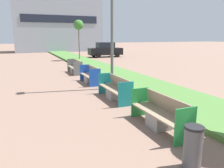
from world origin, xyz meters
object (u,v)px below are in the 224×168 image
at_px(sapling_tree_far, 79,25).
at_px(bench_blue_frame, 90,77).
at_px(litter_bin, 193,148).
at_px(parked_car_distant, 105,50).
at_px(bench_teal_frame, 115,90).
at_px(bench_grey_frame, 75,68).
at_px(bench_green_frame, 160,115).
at_px(street_lamp_post, 112,10).

bearing_deg(sapling_tree_far, bench_blue_frame, -101.73).
height_order(bench_blue_frame, sapling_tree_far, sapling_tree_far).
xyz_separation_m(litter_bin, parked_car_distant, (7.10, 23.16, 0.46)).
distance_m(bench_teal_frame, parked_car_distant, 19.19).
bearing_deg(bench_blue_frame, litter_bin, -93.82).
height_order(bench_blue_frame, bench_grey_frame, same).
bearing_deg(bench_green_frame, bench_teal_frame, 90.00).
relative_size(bench_teal_frame, bench_blue_frame, 1.14).
distance_m(bench_grey_frame, street_lamp_post, 6.32).
relative_size(bench_grey_frame, litter_bin, 2.30).
bearing_deg(litter_bin, bench_grey_frame, 87.29).
xyz_separation_m(bench_blue_frame, parked_car_distant, (6.53, 14.58, 0.55)).
relative_size(litter_bin, sapling_tree_far, 0.21).
bearing_deg(bench_blue_frame, parked_car_distant, 65.87).
bearing_deg(bench_blue_frame, bench_grey_frame, 89.97).
relative_size(litter_bin, parked_car_distant, 0.21).
height_order(sapling_tree_far, parked_car_distant, sapling_tree_far).
distance_m(bench_green_frame, street_lamp_post, 6.07).
distance_m(litter_bin, sapling_tree_far, 21.12).
relative_size(bench_green_frame, parked_car_distant, 0.51).
height_order(bench_grey_frame, litter_bin, bench_grey_frame).
xyz_separation_m(bench_green_frame, bench_grey_frame, (-0.00, 10.26, -0.00)).
bearing_deg(bench_teal_frame, bench_green_frame, -90.00).
relative_size(bench_teal_frame, litter_bin, 2.46).
height_order(bench_blue_frame, street_lamp_post, street_lamp_post).
xyz_separation_m(bench_teal_frame, sapling_tree_far, (2.50, 15.52, 3.36)).
xyz_separation_m(bench_green_frame, sapling_tree_far, (2.50, 18.72, 3.36)).
bearing_deg(bench_blue_frame, bench_green_frame, -89.97).
relative_size(bench_green_frame, sapling_tree_far, 0.51).
distance_m(bench_teal_frame, bench_grey_frame, 7.06).
bearing_deg(parked_car_distant, litter_bin, -103.75).
xyz_separation_m(bench_blue_frame, sapling_tree_far, (2.50, 12.05, 3.37)).
relative_size(bench_grey_frame, street_lamp_post, 0.30).
distance_m(street_lamp_post, parked_car_distant, 17.54).
height_order(bench_blue_frame, litter_bin, bench_blue_frame).
relative_size(street_lamp_post, sapling_tree_far, 1.58).
xyz_separation_m(bench_grey_frame, parked_car_distant, (6.53, 10.98, 0.55)).
bearing_deg(bench_green_frame, sapling_tree_far, 82.39).
height_order(bench_teal_frame, bench_blue_frame, same).
bearing_deg(litter_bin, sapling_tree_far, 81.52).
height_order(bench_teal_frame, bench_grey_frame, same).
distance_m(bench_green_frame, parked_car_distant, 22.23).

